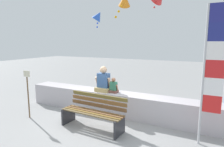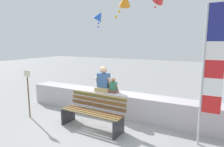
{
  "view_description": "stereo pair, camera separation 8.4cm",
  "coord_description": "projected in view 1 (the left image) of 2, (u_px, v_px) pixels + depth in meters",
  "views": [
    {
      "loc": [
        2.64,
        -4.61,
        2.31
      ],
      "look_at": [
        -0.11,
        0.82,
        1.32
      ],
      "focal_mm": 31.22,
      "sensor_mm": 36.0,
      "label": 1
    },
    {
      "loc": [
        2.71,
        -4.57,
        2.31
      ],
      "look_at": [
        -0.11,
        0.82,
        1.32
      ],
      "focal_mm": 31.22,
      "sensor_mm": 36.0,
      "label": 2
    }
  ],
  "objects": [
    {
      "name": "person_adult",
      "position": [
        104.0,
        82.0,
        6.3
      ],
      "size": [
        0.54,
        0.39,
        0.82
      ],
      "color": "tan",
      "rests_on": "seawall_ledge"
    },
    {
      "name": "park_bench",
      "position": [
        94.0,
        112.0,
        5.26
      ],
      "size": [
        1.8,
        0.69,
        0.88
      ],
      "color": "brown",
      "rests_on": "ground"
    },
    {
      "name": "person_child",
      "position": [
        113.0,
        87.0,
        6.16
      ],
      "size": [
        0.31,
        0.23,
        0.48
      ],
      "color": "brown",
      "rests_on": "seawall_ledge"
    },
    {
      "name": "kite_orange",
      "position": [
        125.0,
        1.0,
        6.44
      ],
      "size": [
        0.61,
        0.67,
        0.85
      ],
      "color": "orange"
    },
    {
      "name": "sign_post",
      "position": [
        28.0,
        91.0,
        5.87
      ],
      "size": [
        0.24,
        0.04,
        1.46
      ],
      "color": "brown",
      "rests_on": "ground"
    },
    {
      "name": "kite_blue",
      "position": [
        98.0,
        16.0,
        9.37
      ],
      "size": [
        0.76,
        0.67,
        0.89
      ],
      "color": "blue"
    },
    {
      "name": "ground_plane",
      "position": [
        102.0,
        123.0,
        5.6
      ],
      "size": [
        40.0,
        40.0,
        0.0
      ],
      "primitive_type": "plane",
      "color": "gray"
    },
    {
      "name": "seawall_ledge",
      "position": [
        115.0,
        103.0,
        6.27
      ],
      "size": [
        6.42,
        0.65,
        0.72
      ],
      "primitive_type": "cube",
      "color": "#B7B0B5",
      "rests_on": "ground"
    },
    {
      "name": "flag_banner",
      "position": [
        211.0,
        66.0,
        4.13
      ],
      "size": [
        0.42,
        0.05,
        3.09
      ],
      "color": "#B7B7BC",
      "rests_on": "ground"
    }
  ]
}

